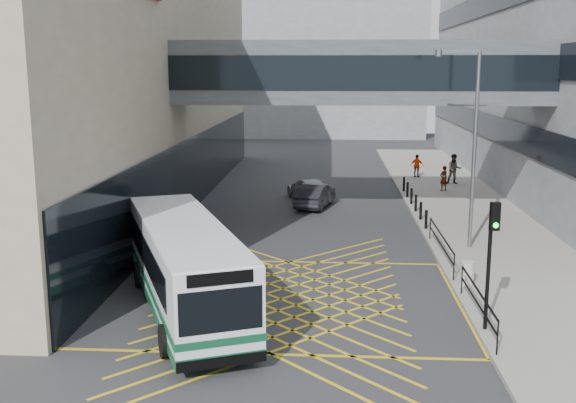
% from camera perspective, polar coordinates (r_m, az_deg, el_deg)
% --- Properties ---
extents(ground, '(120.00, 120.00, 0.00)m').
position_cam_1_polar(ground, '(23.13, -0.63, -8.28)').
color(ground, '#333335').
extents(building_far, '(28.00, 16.00, 18.00)m').
position_cam_1_polar(building_far, '(81.83, 1.09, 12.15)').
color(building_far, gray).
rests_on(building_far, ground).
extents(skybridge, '(20.00, 4.10, 3.00)m').
position_cam_1_polar(skybridge, '(33.77, 6.05, 10.80)').
color(skybridge, '#484D52').
rests_on(skybridge, ground).
extents(pavement, '(6.00, 54.00, 0.16)m').
position_cam_1_polar(pavement, '(38.25, 14.65, -0.66)').
color(pavement, gray).
rests_on(pavement, ground).
extents(box_junction, '(12.00, 9.00, 0.01)m').
position_cam_1_polar(box_junction, '(23.13, -0.63, -8.27)').
color(box_junction, gold).
rests_on(box_junction, ground).
extents(bus, '(6.08, 10.44, 2.89)m').
position_cam_1_polar(bus, '(21.94, -8.77, -5.25)').
color(bus, white).
rests_on(bus, ground).
extents(car_white, '(3.02, 4.58, 1.35)m').
position_cam_1_polar(car_white, '(25.76, -10.32, -4.83)').
color(car_white, '#BABABC').
rests_on(car_white, ground).
extents(car_dark, '(2.64, 4.60, 1.35)m').
position_cam_1_polar(car_dark, '(37.94, 2.32, 0.53)').
color(car_dark, '#232228').
rests_on(car_dark, ground).
extents(car_silver, '(3.10, 4.81, 1.39)m').
position_cam_1_polar(car_silver, '(39.89, 1.78, 1.09)').
color(car_silver, '#989AA0').
rests_on(car_silver, ground).
extents(traffic_light, '(0.30, 0.46, 3.86)m').
position_cam_1_polar(traffic_light, '(20.19, 16.83, -3.76)').
color(traffic_light, black).
rests_on(traffic_light, pavement).
extents(street_lamp, '(1.88, 0.29, 8.29)m').
position_cam_1_polar(street_lamp, '(29.18, 15.19, 5.25)').
color(street_lamp, slate).
rests_on(street_lamp, pavement).
extents(litter_bin, '(0.48, 0.48, 0.84)m').
position_cam_1_polar(litter_bin, '(24.87, 14.93, -5.86)').
color(litter_bin, '#ADA89E').
rests_on(litter_bin, pavement).
extents(kerb_railings, '(0.05, 12.54, 1.00)m').
position_cam_1_polar(kerb_railings, '(24.91, 13.99, -5.06)').
color(kerb_railings, black).
rests_on(kerb_railings, pavement).
extents(bollards, '(0.14, 10.14, 0.90)m').
position_cam_1_polar(bollards, '(37.71, 10.59, 0.18)').
color(bollards, black).
rests_on(bollards, pavement).
extents(pedestrian_a, '(0.76, 0.70, 1.56)m').
position_cam_1_polar(pedestrian_a, '(43.22, 13.04, 1.92)').
color(pedestrian_a, gray).
rests_on(pedestrian_a, pavement).
extents(pedestrian_b, '(0.98, 0.60, 1.96)m').
position_cam_1_polar(pedestrian_b, '(45.90, 13.89, 2.67)').
color(pedestrian_b, gray).
rests_on(pedestrian_b, pavement).
extents(pedestrian_c, '(1.04, 0.76, 1.60)m').
position_cam_1_polar(pedestrian_c, '(48.17, 10.87, 2.97)').
color(pedestrian_c, gray).
rests_on(pedestrian_c, pavement).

